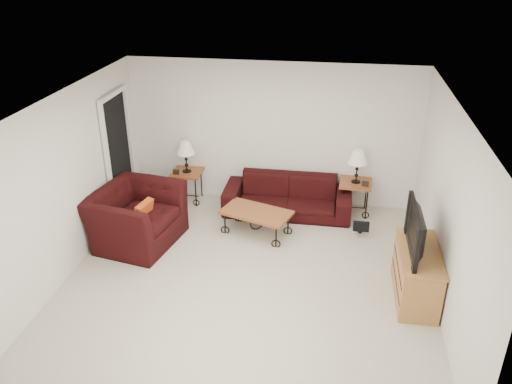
% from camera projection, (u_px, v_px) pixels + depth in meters
% --- Properties ---
extents(ground, '(5.00, 5.00, 0.00)m').
position_uv_depth(ground, '(248.00, 278.00, 7.19)').
color(ground, beige).
rests_on(ground, ground).
extents(wall_back, '(5.00, 0.02, 2.50)m').
position_uv_depth(wall_back, '(273.00, 134.00, 8.86)').
color(wall_back, silver).
rests_on(wall_back, ground).
extents(wall_front, '(5.00, 0.02, 2.50)m').
position_uv_depth(wall_front, '(197.00, 326.00, 4.42)').
color(wall_front, silver).
rests_on(wall_front, ground).
extents(wall_left, '(0.02, 5.00, 2.50)m').
position_uv_depth(wall_left, '(67.00, 185.00, 7.00)').
color(wall_left, silver).
rests_on(wall_left, ground).
extents(wall_right, '(0.02, 5.00, 2.50)m').
position_uv_depth(wall_right, '(448.00, 213.00, 6.28)').
color(wall_right, silver).
rests_on(wall_right, ground).
extents(ceiling, '(5.00, 5.00, 0.00)m').
position_uv_depth(ceiling, '(247.00, 104.00, 6.09)').
color(ceiling, white).
rests_on(ceiling, wall_back).
extents(doorway, '(0.08, 0.94, 2.04)m').
position_uv_depth(doorway, '(119.00, 156.00, 8.56)').
color(doorway, black).
rests_on(doorway, ground).
extents(sofa, '(2.16, 0.85, 0.63)m').
position_uv_depth(sofa, '(287.00, 196.00, 8.79)').
color(sofa, black).
rests_on(sofa, ground).
extents(side_table_left, '(0.52, 0.52, 0.57)m').
position_uv_depth(side_table_left, '(188.00, 186.00, 9.23)').
color(side_table_left, brown).
rests_on(side_table_left, ground).
extents(side_table_right, '(0.56, 0.56, 0.58)m').
position_uv_depth(side_table_right, '(354.00, 197.00, 8.80)').
color(side_table_right, brown).
rests_on(side_table_right, ground).
extents(lamp_left, '(0.32, 0.32, 0.57)m').
position_uv_depth(lamp_left, '(186.00, 157.00, 8.98)').
color(lamp_left, black).
rests_on(lamp_left, side_table_left).
extents(lamp_right, '(0.35, 0.35, 0.58)m').
position_uv_depth(lamp_right, '(357.00, 166.00, 8.55)').
color(lamp_right, black).
rests_on(lamp_right, side_table_right).
extents(photo_frame_left, '(0.11, 0.04, 0.09)m').
position_uv_depth(photo_frame_left, '(176.00, 172.00, 8.97)').
color(photo_frame_left, black).
rests_on(photo_frame_left, side_table_left).
extents(photo_frame_right, '(0.12, 0.05, 0.10)m').
position_uv_depth(photo_frame_right, '(365.00, 184.00, 8.50)').
color(photo_frame_right, black).
rests_on(photo_frame_right, side_table_right).
extents(coffee_table, '(1.21, 0.90, 0.40)m').
position_uv_depth(coffee_table, '(256.00, 222.00, 8.19)').
color(coffee_table, brown).
rests_on(coffee_table, ground).
extents(armchair, '(1.39, 1.53, 0.86)m').
position_uv_depth(armchair, '(136.00, 217.00, 7.89)').
color(armchair, black).
rests_on(armchair, ground).
extents(throw_pillow, '(0.18, 0.40, 0.39)m').
position_uv_depth(throw_pillow, '(143.00, 214.00, 7.78)').
color(throw_pillow, '#C45C19').
rests_on(throw_pillow, armchair).
extents(tv_stand, '(0.49, 1.17, 0.70)m').
position_uv_depth(tv_stand, '(416.00, 274.00, 6.66)').
color(tv_stand, '#A5813D').
rests_on(tv_stand, ground).
extents(television, '(0.14, 1.04, 0.60)m').
position_uv_depth(television, '(422.00, 231.00, 6.38)').
color(television, black).
rests_on(television, tv_stand).
extents(backpack, '(0.39, 0.31, 0.50)m').
position_uv_depth(backpack, '(361.00, 220.00, 8.17)').
color(backpack, black).
rests_on(backpack, ground).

